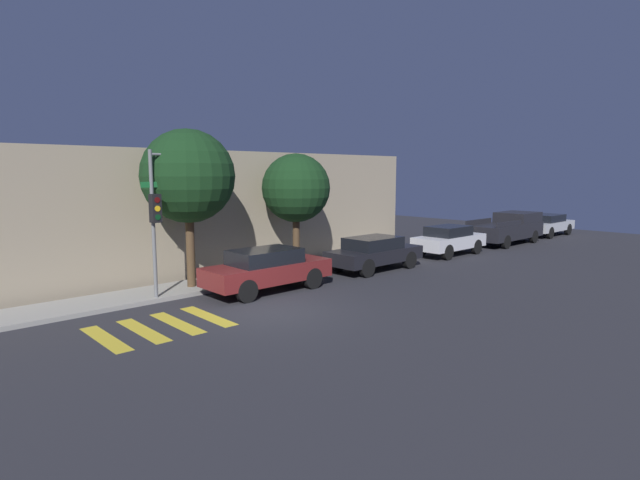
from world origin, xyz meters
The scene contains 12 objects.
ground_plane centered at (0.00, 0.00, 0.00)m, with size 60.00×60.00×0.00m, color #28282D.
sidewalk centered at (0.00, 4.21, 0.07)m, with size 26.00×2.02×0.14m, color gray.
building_row centered at (0.00, 8.62, 2.52)m, with size 26.00×6.00×5.05m, color gray.
crosswalk centered at (-3.12, 0.80, 0.00)m, with size 3.38×2.60×0.00m.
traffic_light_pole centered at (-1.49, 3.37, 3.32)m, with size 2.57×0.56×4.89m.
sedan_near_corner centered at (1.49, 2.10, 0.82)m, with size 4.63×1.78×1.52m.
sedan_middle centered at (7.20, 2.10, 0.78)m, with size 4.49×1.83×1.44m.
sedan_far_end centered at (12.96, 2.10, 0.80)m, with size 4.27×1.75×1.49m.
pickup_truck centered at (19.15, 2.10, 0.94)m, with size 5.56×2.14×1.80m.
sedan_tail_of_row centered at (24.59, 2.10, 0.78)m, with size 4.62×1.86×1.42m.
tree_near_corner centered at (-0.38, 4.10, 4.03)m, with size 3.26×3.26×5.67m.
tree_midblock centered at (4.52, 4.10, 3.51)m, with size 2.84×2.84×4.96m.
Camera 1 is at (-8.87, -11.80, 4.17)m, focal length 28.00 mm.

